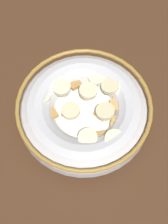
{
  "coord_description": "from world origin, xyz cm",
  "views": [
    {
      "loc": [
        -4.96,
        18.79,
        43.96
      ],
      "look_at": [
        0.0,
        0.0,
        3.0
      ],
      "focal_mm": 48.33,
      "sensor_mm": 36.0,
      "label": 1
    }
  ],
  "objects": [
    {
      "name": "ground_plane",
      "position": [
        0.0,
        0.0,
        -1.0
      ],
      "size": [
        126.98,
        126.98,
        2.0
      ],
      "primitive_type": "cube",
      "color": "#472B19"
    },
    {
      "name": "cereal_bowl",
      "position": [
        -0.01,
        -0.02,
        3.02
      ],
      "size": [
        19.83,
        19.83,
        5.69
      ],
      "color": "silver",
      "rests_on": "ground_plane"
    }
  ]
}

